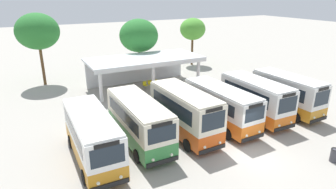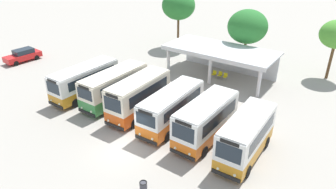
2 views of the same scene
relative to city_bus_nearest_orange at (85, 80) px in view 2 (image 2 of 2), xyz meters
name	(u,v)px [view 2 (image 2 of 2)]	position (x,y,z in m)	size (l,w,h in m)	color
ground_plane	(125,149)	(9.32, -4.42, -1.75)	(180.00, 180.00, 0.00)	#A39E93
city_bus_nearest_orange	(85,80)	(0.00, 0.00, 0.00)	(2.37, 7.45, 3.15)	black
city_bus_second_in_row	(115,86)	(3.41, 0.71, 0.03)	(2.37, 7.43, 3.21)	black
city_bus_middle_cream	(139,95)	(6.83, 0.28, 0.18)	(2.48, 6.95, 3.50)	black
city_bus_fourth_amber	(171,107)	(10.24, 0.46, 0.00)	(2.50, 7.38, 3.16)	black
city_bus_fifth_blue	(206,119)	(13.65, 0.25, 0.10)	(2.42, 6.73, 3.35)	black
city_bus_far_end_green	(246,135)	(17.06, -0.02, 0.09)	(2.39, 6.62, 3.34)	black
parked_car_flank	(23,55)	(-14.42, 2.02, -0.92)	(2.06, 4.64, 1.62)	black
terminal_canopy	(223,53)	(8.75, 12.90, 0.90)	(12.42, 5.67, 3.40)	silver
waiting_chair_end_by_column	(214,73)	(8.48, 11.65, -1.22)	(0.45, 0.45, 0.86)	slate
waiting_chair_second_from_end	(220,74)	(9.16, 11.78, -1.22)	(0.45, 0.45, 0.86)	slate
waiting_chair_middle_seat	(225,76)	(9.84, 11.72, -1.22)	(0.45, 0.45, 0.86)	slate
roadside_tree_behind_canopy	(248,27)	(9.92, 16.62, 3.39)	(4.70, 4.70, 7.14)	brown
roadside_tree_west_of_canopy	(179,6)	(-1.15, 18.57, 4.32)	(4.66, 4.66, 8.07)	brown
litter_bin_apron	(143,188)	(13.40, -7.17, -1.29)	(0.49, 0.49, 0.90)	#3F3F47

